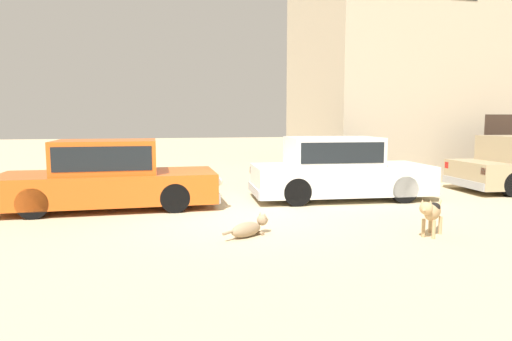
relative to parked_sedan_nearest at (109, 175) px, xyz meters
name	(u,v)px	position (x,y,z in m)	size (l,w,h in m)	color
ground_plane	(243,216)	(2.70, -1.50, -0.73)	(80.00, 80.00, 0.00)	tan
parked_sedan_nearest	(109,175)	(0.00, 0.00, 0.00)	(4.72, 1.84, 1.50)	#D15619
parked_sedan_second	(337,168)	(5.35, 0.01, 0.02)	(4.51, 2.04, 1.52)	silver
apartment_block	(498,53)	(13.85, 4.84, 3.74)	(15.04, 5.83, 8.94)	tan
stray_dog_spotted	(249,228)	(2.52, -3.03, -0.59)	(0.91, 0.58, 0.36)	#997F60
stray_dog_tan	(432,211)	(5.46, -3.69, -0.31)	(0.80, 0.68, 0.66)	tan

